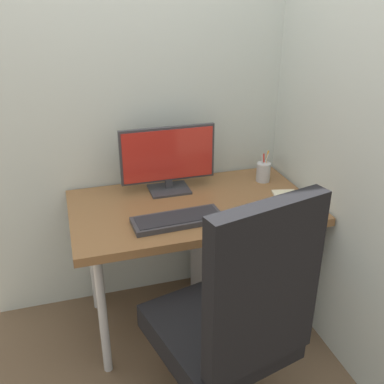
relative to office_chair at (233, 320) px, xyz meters
name	(u,v)px	position (x,y,z in m)	size (l,w,h in m)	color
ground_plane	(192,316)	(0.04, 0.69, -0.56)	(8.00, 8.00, 0.00)	brown
wall_back	(171,58)	(0.04, 1.07, 0.84)	(2.14, 0.04, 2.80)	#B7C1BC
wall_side_right	(334,67)	(0.68, 0.56, 0.84)	(0.04, 1.61, 2.80)	#B7C1BC
desk	(192,215)	(0.04, 0.69, 0.10)	(1.22, 0.70, 0.73)	brown
office_chair	(233,320)	(0.00, 0.00, 0.00)	(0.61, 0.65, 1.14)	black
filing_cabinet	(243,264)	(0.35, 0.70, -0.26)	(0.46, 0.55, 0.59)	gray
monitor	(168,158)	(-0.03, 0.89, 0.36)	(0.51, 0.17, 0.35)	#333338
keyboard	(178,220)	(-0.08, 0.52, 0.19)	(0.43, 0.18, 0.03)	#333338
mouse	(257,211)	(0.31, 0.48, 0.19)	(0.06, 0.08, 0.04)	black
pen_holder	(263,172)	(0.51, 0.85, 0.23)	(0.08, 0.08, 0.18)	#B2B5BA
notebook	(288,199)	(0.53, 0.59, 0.18)	(0.12, 0.21, 0.01)	beige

